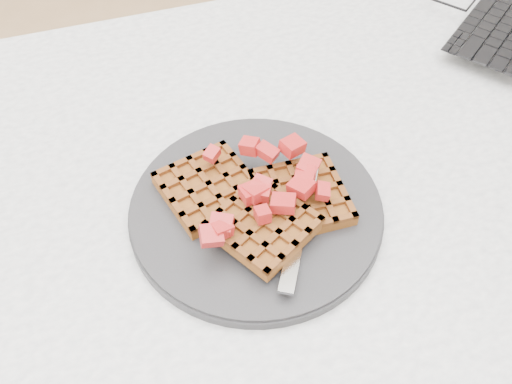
# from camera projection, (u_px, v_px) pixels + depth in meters

# --- Properties ---
(table) EXTENTS (1.20, 0.80, 0.75)m
(table) POSITION_uv_depth(u_px,v_px,m) (299.00, 229.00, 0.78)
(table) COLOR white
(table) RESTS_ON ground
(plate) EXTENTS (0.29, 0.29, 0.02)m
(plate) POSITION_uv_depth(u_px,v_px,m) (256.00, 210.00, 0.65)
(plate) COLOR black
(plate) RESTS_ON table
(waffles) EXTENTS (0.21, 0.20, 0.03)m
(waffles) POSITION_uv_depth(u_px,v_px,m) (257.00, 202.00, 0.63)
(waffles) COLOR brown
(waffles) RESTS_ON plate
(strawberry_pile) EXTENTS (0.15, 0.15, 0.02)m
(strawberry_pile) POSITION_uv_depth(u_px,v_px,m) (256.00, 184.00, 0.61)
(strawberry_pile) COLOR maroon
(strawberry_pile) RESTS_ON waffles
(fork) EXTENTS (0.11, 0.17, 0.02)m
(fork) POSITION_uv_depth(u_px,v_px,m) (301.00, 218.00, 0.62)
(fork) COLOR silver
(fork) RESTS_ON plate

